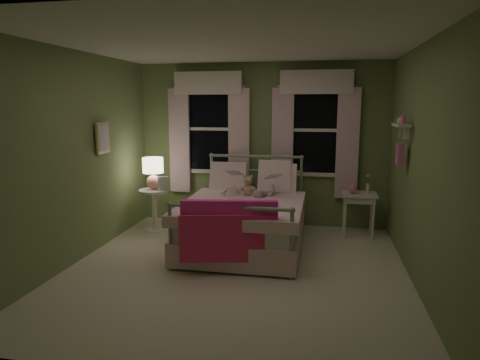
% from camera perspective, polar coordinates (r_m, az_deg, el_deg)
% --- Properties ---
extents(room_shell, '(4.20, 4.20, 4.20)m').
position_cam_1_polar(room_shell, '(4.87, -0.65, 2.42)').
color(room_shell, silver).
rests_on(room_shell, ground).
extents(bed, '(1.58, 2.04, 1.18)m').
position_cam_1_polar(bed, '(5.88, 0.68, -5.43)').
color(bed, white).
rests_on(bed, ground).
extents(pink_throw, '(1.10, 0.35, 0.71)m').
position_cam_1_polar(pink_throw, '(4.86, -1.52, -5.91)').
color(pink_throw, '#FF31A5').
rests_on(pink_throw, bed).
extents(child_left, '(0.32, 0.24, 0.83)m').
position_cam_1_polar(child_left, '(6.22, -1.19, 1.15)').
color(child_left, '#F7D1DD').
rests_on(child_left, bed).
extents(child_right, '(0.41, 0.38, 0.67)m').
position_cam_1_polar(child_right, '(6.15, 3.92, 0.29)').
color(child_right, '#F7D1DD').
rests_on(child_right, bed).
extents(book_left, '(0.22, 0.15, 0.26)m').
position_cam_1_polar(book_left, '(5.99, -1.69, 0.59)').
color(book_left, beige).
rests_on(book_left, child_left).
extents(book_right, '(0.23, 0.19, 0.26)m').
position_cam_1_polar(book_right, '(5.90, 3.63, 0.01)').
color(book_right, beige).
rests_on(book_right, child_right).
extents(teddy_bear, '(0.22, 0.17, 0.30)m').
position_cam_1_polar(teddy_bear, '(6.05, 1.09, -0.94)').
color(teddy_bear, tan).
rests_on(teddy_bear, bed).
extents(nightstand_left, '(0.46, 0.46, 0.65)m').
position_cam_1_polar(nightstand_left, '(6.77, -11.36, -3.17)').
color(nightstand_left, white).
rests_on(nightstand_left, ground).
extents(table_lamp, '(0.32, 0.32, 0.48)m').
position_cam_1_polar(table_lamp, '(6.67, -11.52, 1.31)').
color(table_lamp, pink).
rests_on(table_lamp, nightstand_left).
extents(book_nightstand, '(0.19, 0.24, 0.02)m').
position_cam_1_polar(book_nightstand, '(6.61, -10.89, -1.36)').
color(book_nightstand, beige).
rests_on(book_nightstand, nightstand_left).
extents(nightstand_right, '(0.50, 0.40, 0.64)m').
position_cam_1_polar(nightstand_right, '(6.60, 15.61, -2.54)').
color(nightstand_right, white).
rests_on(nightstand_right, ground).
extents(pink_toy, '(0.14, 0.19, 0.14)m').
position_cam_1_polar(pink_toy, '(6.55, 14.80, -1.17)').
color(pink_toy, pink).
rests_on(pink_toy, nightstand_right).
extents(bud_vase, '(0.06, 0.06, 0.28)m').
position_cam_1_polar(bud_vase, '(6.61, 16.71, -0.45)').
color(bud_vase, white).
rests_on(bud_vase, nightstand_right).
extents(window_left, '(1.34, 0.13, 1.96)m').
position_cam_1_polar(window_left, '(7.00, -4.18, 7.38)').
color(window_left, black).
rests_on(window_left, room_shell).
extents(window_right, '(1.34, 0.13, 1.96)m').
position_cam_1_polar(window_right, '(6.76, 9.98, 7.16)').
color(window_right, black).
rests_on(window_right, room_shell).
extents(wall_shelf, '(0.15, 0.50, 0.60)m').
position_cam_1_polar(wall_shelf, '(5.52, 20.66, 5.02)').
color(wall_shelf, white).
rests_on(wall_shelf, room_shell).
extents(framed_picture, '(0.03, 0.32, 0.42)m').
position_cam_1_polar(framed_picture, '(6.09, -17.82, 5.37)').
color(framed_picture, beige).
rests_on(framed_picture, room_shell).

